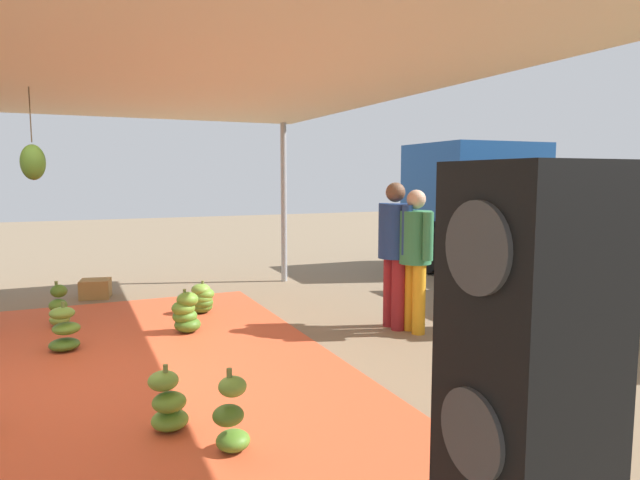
{
  "coord_description": "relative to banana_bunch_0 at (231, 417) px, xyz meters",
  "views": [
    {
      "loc": [
        5.07,
        0.0,
        1.78
      ],
      "look_at": [
        -0.05,
        2.3,
        1.14
      ],
      "focal_mm": 31.35,
      "sensor_mm": 36.0,
      "label": 1
    }
  ],
  "objects": [
    {
      "name": "banana_bunch_6",
      "position": [
        -3.77,
        0.63,
        -0.04
      ],
      "size": [
        0.44,
        0.42,
        0.43
      ],
      "color": "#477523",
      "rests_on": "tarp_orange"
    },
    {
      "name": "crate_0",
      "position": [
        -5.39,
        -0.6,
        -0.1
      ],
      "size": [
        0.46,
        0.48,
        0.27
      ],
      "primitive_type": "cube",
      "rotation": [
        0.0,
        0.0,
        -0.19
      ],
      "color": "olive",
      "rests_on": "ground"
    },
    {
      "name": "cargo_truck_main",
      "position": [
        -2.91,
        6.1,
        1.0
      ],
      "size": [
        7.04,
        2.55,
        2.4
      ],
      "color": "#2D2D2D",
      "rests_on": "ground"
    },
    {
      "name": "speaker_stack",
      "position": [
        1.96,
        0.54,
        0.68
      ],
      "size": [
        0.49,
        0.48,
        1.83
      ],
      "color": "black",
      "rests_on": "ground"
    },
    {
      "name": "worker_1",
      "position": [
        -1.91,
        2.67,
        0.72
      ],
      "size": [
        0.6,
        0.37,
        1.64
      ],
      "color": "orange",
      "rests_on": "ground"
    },
    {
      "name": "banana_bunch_0",
      "position": [
        0.0,
        0.0,
        0.0
      ],
      "size": [
        0.31,
        0.31,
        0.55
      ],
      "color": "#518428",
      "rests_on": "tarp_orange"
    },
    {
      "name": "banana_bunch_2",
      "position": [
        -2.94,
        0.26,
        -0.01
      ],
      "size": [
        0.4,
        0.4,
        0.5
      ],
      "color": "#477523",
      "rests_on": "tarp_orange"
    },
    {
      "name": "banana_bunch_8",
      "position": [
        -2.78,
        -1.0,
        -0.02
      ],
      "size": [
        0.37,
        0.38,
        0.51
      ],
      "color": "#477523",
      "rests_on": "tarp_orange"
    },
    {
      "name": "banana_bunch_1",
      "position": [
        -0.48,
        -0.33,
        -0.03
      ],
      "size": [
        0.36,
        0.34,
        0.47
      ],
      "color": "#60932D",
      "rests_on": "tarp_orange"
    },
    {
      "name": "tent_canopy",
      "position": [
        -1.7,
        -0.98,
        2.41
      ],
      "size": [
        8.0,
        7.0,
        2.73
      ],
      "color": "#9EA0A5",
      "rests_on": "ground"
    },
    {
      "name": "tarp_orange",
      "position": [
        -1.69,
        -0.88,
        -0.23
      ],
      "size": [
        6.46,
        4.7,
        0.01
      ],
      "primitive_type": "cube",
      "color": "#D1512D",
      "rests_on": "ground"
    },
    {
      "name": "worker_2",
      "position": [
        -1.38,
        3.97,
        0.75
      ],
      "size": [
        0.62,
        0.38,
        1.69
      ],
      "color": "orange",
      "rests_on": "ground"
    },
    {
      "name": "ground_plane",
      "position": [
        -1.69,
        2.12,
        -0.24
      ],
      "size": [
        40.0,
        40.0,
        0.0
      ],
      "primitive_type": "plane",
      "color": "#7F6B51"
    },
    {
      "name": "worker_0",
      "position": [
        -2.16,
        2.55,
        0.76
      ],
      "size": [
        0.63,
        0.38,
        1.72
      ],
      "color": "maroon",
      "rests_on": "ground"
    },
    {
      "name": "banana_bunch_3",
      "position": [
        -3.84,
        -1.06,
        0.0
      ],
      "size": [
        0.31,
        0.3,
        0.54
      ],
      "color": "#75A83D",
      "rests_on": "tarp_orange"
    }
  ]
}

